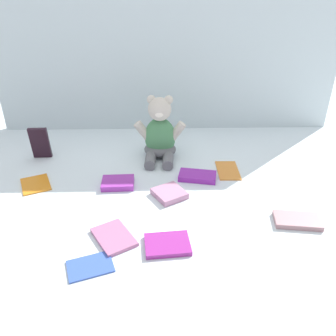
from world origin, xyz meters
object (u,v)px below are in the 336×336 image
at_px(teddy_bear, 160,135).
at_px(book_case_9, 297,220).
at_px(book_case_8, 197,176).
at_px(book_case_1, 114,237).
at_px(book_case_5, 167,244).
at_px(book_case_7, 118,183).
at_px(book_case_0, 35,184).
at_px(book_case_6, 228,170).
at_px(book_case_3, 40,143).
at_px(book_case_4, 169,194).
at_px(book_case_2, 90,266).

height_order(teddy_bear, book_case_9, teddy_bear).
bearing_deg(book_case_8, book_case_9, -122.67).
relative_size(book_case_1, book_case_5, 1.06).
bearing_deg(book_case_5, book_case_8, -23.53).
bearing_deg(book_case_7, book_case_1, -178.46).
height_order(book_case_5, book_case_8, book_case_8).
bearing_deg(book_case_9, book_case_0, -97.47).
height_order(book_case_0, book_case_8, book_case_8).
xyz_separation_m(book_case_1, book_case_9, (0.53, 0.06, 0.00)).
relative_size(book_case_0, book_case_5, 0.98).
distance_m(teddy_bear, book_case_6, 0.30).
relative_size(book_case_3, book_case_4, 1.36).
distance_m(book_case_2, book_case_9, 0.60).
relative_size(book_case_1, book_case_2, 1.15).
bearing_deg(book_case_0, book_case_5, 120.28).
xyz_separation_m(book_case_1, book_case_8, (0.26, 0.32, 0.00)).
bearing_deg(book_case_2, book_case_6, -61.30).
distance_m(book_case_1, book_case_2, 0.11).
xyz_separation_m(book_case_6, book_case_7, (-0.40, -0.09, 0.01)).
height_order(book_case_2, book_case_8, book_case_8).
bearing_deg(book_case_5, book_case_7, 22.41).
bearing_deg(book_case_2, book_case_9, -93.47).
height_order(teddy_bear, book_case_7, teddy_bear).
bearing_deg(book_case_0, book_case_2, 99.14).
bearing_deg(book_case_7, book_case_9, -113.95).
bearing_deg(book_case_6, teddy_bear, 154.19).
xyz_separation_m(book_case_0, book_case_9, (0.83, -0.23, 0.00)).
relative_size(teddy_bear, book_case_4, 2.62).
distance_m(book_case_0, book_case_3, 0.22).
height_order(book_case_0, book_case_3, book_case_3).
distance_m(book_case_0, book_case_1, 0.42).
distance_m(teddy_bear, book_case_3, 0.47).
distance_m(book_case_5, book_case_9, 0.39).
bearing_deg(book_case_9, book_case_8, -126.13).
height_order(book_case_1, book_case_6, book_case_1).
bearing_deg(book_case_0, book_case_7, 153.85).
distance_m(book_case_4, book_case_8, 0.15).
relative_size(book_case_2, book_case_5, 0.92).
bearing_deg(book_case_9, book_case_1, -75.81).
relative_size(book_case_4, book_case_7, 0.86).
bearing_deg(book_case_2, book_case_1, -43.20).
bearing_deg(book_case_9, book_case_7, -103.97).
relative_size(book_case_3, book_case_5, 1.07).
bearing_deg(book_case_1, book_case_8, 19.41).
xyz_separation_m(teddy_bear, book_case_6, (0.25, -0.13, -0.09)).
xyz_separation_m(book_case_4, book_case_7, (-0.18, 0.07, -0.00)).
bearing_deg(book_case_6, book_case_9, -63.39).
bearing_deg(book_case_0, book_case_4, 145.90).
bearing_deg(teddy_bear, book_case_3, -176.70).
bearing_deg(book_case_3, book_case_9, -29.16).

